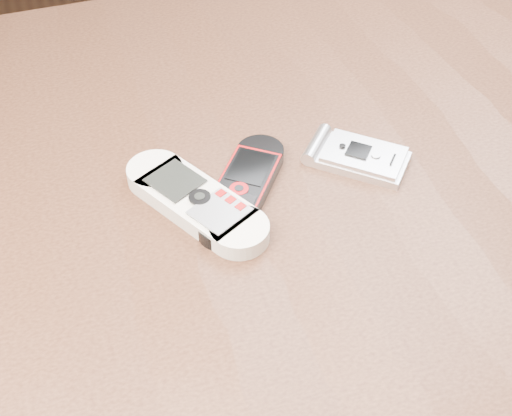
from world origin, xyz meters
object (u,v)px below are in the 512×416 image
object	(u,v)px
table	(251,297)
motorola_razr	(361,156)
nokia_white	(195,201)
nokia_black_red	(242,188)

from	to	relation	value
table	motorola_razr	distance (m)	0.16
nokia_white	motorola_razr	bearing A→B (deg)	-24.84
nokia_black_red	motorola_razr	world-z (taller)	same
nokia_black_red	motorola_razr	distance (m)	0.11
table	nokia_black_red	xyz separation A→B (m)	(0.00, 0.03, 0.11)
table	nokia_black_red	distance (m)	0.12
table	motorola_razr	world-z (taller)	motorola_razr
nokia_white	nokia_black_red	world-z (taller)	nokia_white
table	nokia_white	xyz separation A→B (m)	(-0.04, 0.03, 0.11)
table	nokia_black_red	world-z (taller)	nokia_black_red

